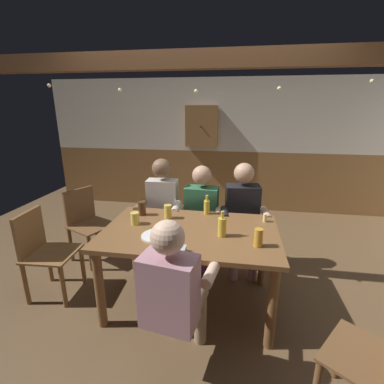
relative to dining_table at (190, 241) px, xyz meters
name	(u,v)px	position (x,y,z in m)	size (l,w,h in m)	color
ground_plane	(192,294)	(0.00, 0.13, -0.66)	(7.32, 7.32, 0.00)	brown
back_wall_upper	(217,115)	(0.00, 2.79, 1.03)	(6.10, 0.12, 1.24)	beige
back_wall_wainscot	(215,179)	(0.00, 2.79, -0.13)	(6.10, 0.12, 1.07)	brown
ceiling_beam	(197,59)	(0.00, 0.37, 1.57)	(5.49, 0.14, 0.16)	brown
dining_table	(190,241)	(0.00, 0.00, 0.00)	(1.57, 0.99, 0.77)	brown
person_0	(161,208)	(-0.47, 0.72, 0.03)	(0.51, 0.52, 1.27)	silver
person_1	(200,213)	(0.00, 0.71, 0.00)	(0.53, 0.54, 1.20)	#33724C
person_2	(243,212)	(0.48, 0.73, 0.03)	(0.55, 0.56, 1.25)	black
person_3	(174,290)	(0.01, -0.71, 0.00)	(0.54, 0.56, 1.19)	#B78493
chair_empty_near_left	(87,222)	(-1.40, 0.65, -0.19)	(0.58, 0.58, 0.88)	brown
chair_empty_far_end	(44,251)	(-1.45, -0.08, -0.19)	(0.46, 0.46, 0.88)	brown
table_candle	(265,218)	(0.68, 0.31, 0.15)	(0.04, 0.04, 0.08)	#F9E08C
condiment_caddy	(177,250)	(-0.03, -0.42, 0.13)	(0.14, 0.10, 0.05)	#B2B7BC
plate_0	(158,236)	(-0.25, -0.17, 0.12)	(0.28, 0.28, 0.01)	white
bottle_0	(222,226)	(0.29, -0.07, 0.20)	(0.07, 0.07, 0.23)	gold
bottle_1	(207,206)	(0.10, 0.43, 0.19)	(0.06, 0.06, 0.20)	gold
pint_glass_0	(142,208)	(-0.55, 0.29, 0.18)	(0.08, 0.08, 0.14)	#4C2D19
pint_glass_1	(168,212)	(-0.27, 0.24, 0.18)	(0.07, 0.07, 0.14)	#E5C64C
pint_glass_2	(135,218)	(-0.54, 0.05, 0.17)	(0.08, 0.08, 0.11)	#E5C64C
pint_glass_3	(258,238)	(0.58, -0.21, 0.18)	(0.07, 0.07, 0.15)	gold
pint_glass_4	(160,240)	(-0.17, -0.38, 0.18)	(0.08, 0.08, 0.15)	white
wall_dart_cabinet	(202,126)	(-0.25, 2.66, 0.84)	(0.56, 0.15, 0.70)	brown
string_lights	(196,84)	(0.00, 0.32, 1.37)	(4.30, 0.04, 0.18)	#F9EAB2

